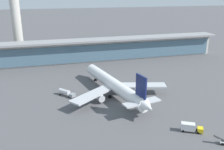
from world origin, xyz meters
The scene contains 6 objects.
ground_plane centered at (0.00, 0.00, 0.00)m, with size 1200.00×1200.00×0.00m, color #515154.
airliner_on_stand centered at (-0.94, 9.44, 5.15)m, with size 46.39×61.09×16.35m.
service_truck_near_nose_yellow centered at (15.27, -27.60, 1.69)m, with size 7.49×5.58×3.10m.
service_truck_under_wing_grey centered at (-22.29, 14.99, 1.71)m, with size 7.27×8.02×2.95m.
terminal_building centered at (0.00, 70.77, 7.87)m, with size 183.60×12.80×15.20m.
control_tower centered at (-46.64, 94.68, 35.94)m, with size 12.00×12.00×65.75m.
Camera 1 is at (-31.03, -93.01, 46.13)m, focal length 40.37 mm.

